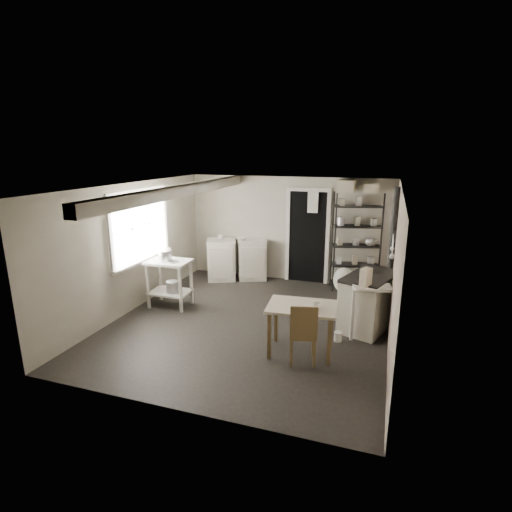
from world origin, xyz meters
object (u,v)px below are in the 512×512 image
(stockpot, at_px, (165,257))
(base_cabinets, at_px, (237,259))
(chair, at_px, (303,329))
(work_table, at_px, (301,328))
(prep_table, at_px, (170,286))
(shelf_rack, at_px, (356,245))
(stove, at_px, (369,302))
(flour_sack, at_px, (344,281))

(stockpot, relative_size, base_cabinets, 0.19)
(stockpot, xyz_separation_m, chair, (2.85, -1.22, -0.45))
(work_table, relative_size, chair, 1.09)
(work_table, xyz_separation_m, chair, (0.07, -0.23, 0.10))
(prep_table, relative_size, shelf_rack, 0.43)
(stove, bearing_deg, work_table, -106.30)
(shelf_rack, height_order, work_table, shelf_rack)
(prep_table, distance_m, stove, 3.59)
(prep_table, xyz_separation_m, shelf_rack, (3.17, 2.07, 0.55))
(base_cabinets, height_order, chair, chair)
(prep_table, height_order, flour_sack, prep_table)
(prep_table, bearing_deg, stockpot, 171.90)
(shelf_rack, bearing_deg, flour_sack, -137.27)
(chair, bearing_deg, flour_sack, 72.13)
(shelf_rack, bearing_deg, work_table, -115.06)
(base_cabinets, distance_m, flour_sack, 2.43)
(base_cabinets, distance_m, chair, 3.85)
(stockpot, distance_m, work_table, 3.00)
(stockpot, height_order, flour_sack, stockpot)
(prep_table, distance_m, work_table, 2.88)
(stockpot, distance_m, base_cabinets, 2.10)
(stove, bearing_deg, chair, -99.56)
(prep_table, distance_m, base_cabinets, 2.03)
(prep_table, distance_m, shelf_rack, 3.83)
(flour_sack, bearing_deg, stockpot, -149.92)
(stove, relative_size, work_table, 1.20)
(shelf_rack, height_order, stove, shelf_rack)
(stockpot, bearing_deg, base_cabinets, 71.36)
(prep_table, distance_m, stockpot, 0.54)
(prep_table, bearing_deg, chair, -23.54)
(work_table, height_order, chair, chair)
(stockpot, bearing_deg, stove, 3.61)
(shelf_rack, distance_m, work_table, 3.14)
(stove, relative_size, flour_sack, 2.18)
(flour_sack, bearing_deg, shelf_rack, 59.16)
(stockpot, bearing_deg, prep_table, -8.10)
(prep_table, distance_m, flour_sack, 3.50)
(stockpot, height_order, work_table, stockpot)
(stove, bearing_deg, flour_sack, 129.70)
(flour_sack, bearing_deg, work_table, -96.08)
(shelf_rack, xyz_separation_m, chair, (-0.39, -3.28, -0.46))
(work_table, bearing_deg, chair, -72.31)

